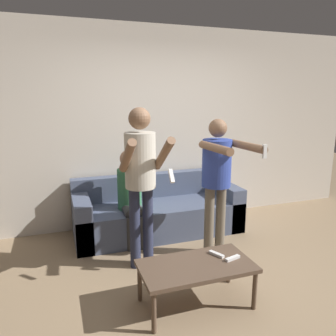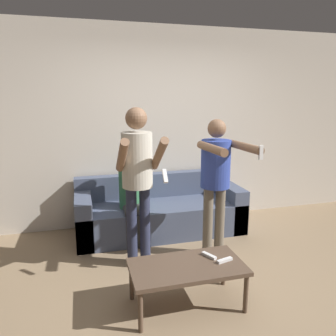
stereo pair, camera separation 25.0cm
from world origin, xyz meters
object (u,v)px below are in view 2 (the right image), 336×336
Objects in this scene: person_standing_left at (138,171)px; remote_near at (225,260)px; couch at (160,212)px; person_standing_right at (216,173)px; coffee_table at (187,269)px; person_seated at (132,192)px; remote_far at (209,256)px.

person_standing_left reaches higher than remote_near.
couch is 1.18m from person_standing_right.
couch is 1.40× the size of person_standing_right.
coffee_table is at bearing 175.12° from remote_near.
person_seated is at bearing 140.28° from person_standing_right.
remote_far reaches higher than coffee_table.
person_seated is 1.18× the size of coffee_table.
person_seated is 1.61m from remote_near.
person_standing_left is 1.09m from coffee_table.
remote_far is at bearing -71.16° from person_seated.
coffee_table is 0.25m from remote_far.
person_standing_left is at bearing 126.51° from remote_near.
remote_near is (0.57, -1.49, -0.23)m from person_seated.
couch is at bearing 92.90° from remote_far.
couch reaches higher than remote_far.
remote_near and remote_far have the same top height.
coffee_table is (0.24, -1.46, -0.28)m from person_seated.
person_standing_right is 0.97m from remote_far.
person_seated is at bearing 110.89° from remote_near.
remote_far is (-0.10, 0.11, 0.00)m from remote_near.
person_standing_right reaches higher than couch.
remote_far is (0.23, 0.08, 0.05)m from coffee_table.
remote_far is at bearing -116.85° from person_standing_right.
remote_far is (0.08, -1.53, 0.14)m from couch.
person_standing_left is (-0.43, -0.83, 0.78)m from couch.
remote_near is at bearing -83.88° from couch.
couch reaches higher than coffee_table.
person_standing_right is at bearing -39.72° from person_seated.
remote_far is (0.51, -0.70, -0.65)m from person_standing_left.
coffee_table is (-0.16, -1.61, 0.08)m from couch.
remote_far is at bearing -54.30° from person_standing_left.
coffee_table is 0.34m from remote_near.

